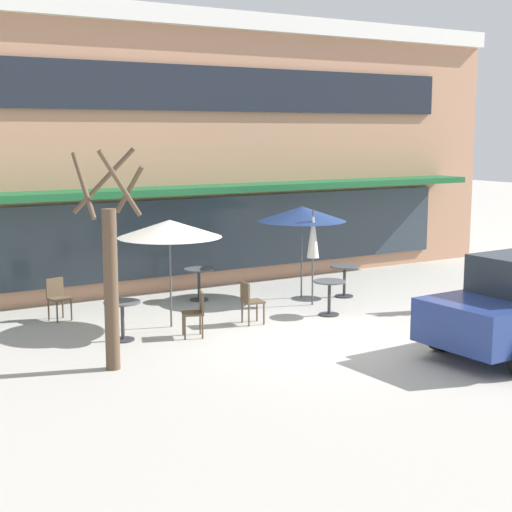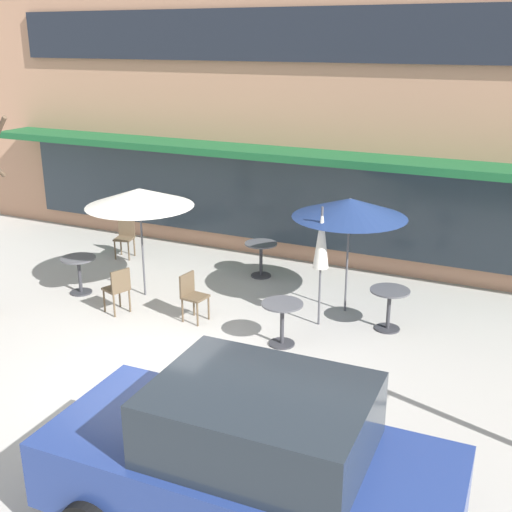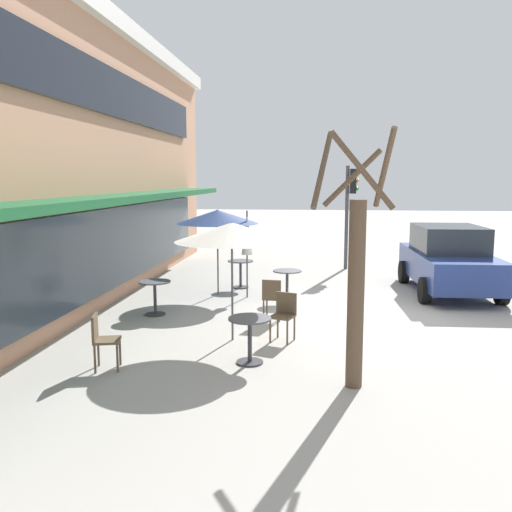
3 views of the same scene
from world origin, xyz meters
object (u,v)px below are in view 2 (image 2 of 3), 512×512
object	(u,v)px
patio_umbrella_green_folded	(139,197)
cafe_chair_2	(125,235)
cafe_table_near_wall	(389,303)
cafe_table_mid_patio	(79,269)
parked_sedan	(251,463)
cafe_chair_0	(118,287)
patio_umbrella_corner_open	(350,208)
patio_umbrella_cream_folded	(321,239)
cafe_chair_1	(192,293)
cafe_table_streetside	(282,317)
cafe_table_by_tree	(261,254)

from	to	relation	value
patio_umbrella_green_folded	cafe_chair_2	bearing A→B (deg)	134.97
cafe_table_near_wall	cafe_table_mid_patio	world-z (taller)	same
cafe_table_near_wall	patio_umbrella_green_folded	world-z (taller)	patio_umbrella_green_folded
parked_sedan	cafe_chair_0	bearing A→B (deg)	139.61
patio_umbrella_corner_open	cafe_chair_2	distance (m)	5.93
cafe_table_mid_patio	patio_umbrella_cream_folded	distance (m)	5.07
cafe_table_near_wall	cafe_chair_2	xyz separation A→B (m)	(-6.63, 1.26, 0.01)
cafe_chair_1	cafe_chair_2	xyz separation A→B (m)	(-3.28, 2.41, 0.00)
cafe_chair_0	cafe_chair_1	size ratio (longest dim) A/B	1.00
cafe_table_near_wall	cafe_table_streetside	world-z (taller)	same
cafe_table_near_wall	parked_sedan	distance (m)	5.54
cafe_chair_1	cafe_chair_0	bearing A→B (deg)	-166.58
cafe_table_mid_patio	parked_sedan	bearing A→B (deg)	-36.61
patio_umbrella_cream_folded	parked_sedan	size ratio (longest dim) A/B	0.52
cafe_table_by_tree	parked_sedan	xyz separation A→B (m)	(3.18, -6.98, 0.36)
cafe_table_mid_patio	patio_umbrella_corner_open	bearing A→B (deg)	15.94
cafe_table_mid_patio	patio_umbrella_green_folded	xyz separation A→B (m)	(1.24, 0.48, 1.51)
cafe_chair_2	cafe_table_mid_patio	bearing A→B (deg)	-76.38
cafe_table_streetside	patio_umbrella_cream_folded	bearing A→B (deg)	74.69
cafe_table_by_tree	cafe_chair_2	xyz separation A→B (m)	(-3.44, -0.19, 0.01)
cafe_table_streetside	parked_sedan	xyz separation A→B (m)	(1.46, -4.16, 0.36)
cafe_table_by_tree	cafe_table_streetside	bearing A→B (deg)	-58.54
cafe_table_mid_patio	cafe_chair_2	world-z (taller)	cafe_chair_2
patio_umbrella_corner_open	parked_sedan	bearing A→B (deg)	-81.05
cafe_table_by_tree	cafe_chair_0	world-z (taller)	cafe_chair_0
patio_umbrella_corner_open	cafe_chair_0	size ratio (longest dim) A/B	2.47
cafe_table_near_wall	cafe_table_by_tree	distance (m)	3.50
cafe_table_by_tree	patio_umbrella_corner_open	world-z (taller)	patio_umbrella_corner_open
cafe_table_by_tree	cafe_chair_2	size ratio (longest dim) A/B	0.85
cafe_table_streetside	cafe_chair_0	world-z (taller)	cafe_chair_0
patio_umbrella_corner_open	patio_umbrella_green_folded	bearing A→B (deg)	-165.78
cafe_table_by_tree	patio_umbrella_green_folded	xyz separation A→B (m)	(-1.65, -1.98, 1.51)
cafe_table_by_tree	cafe_chair_0	xyz separation A→B (m)	(-1.56, -2.94, 0.01)
cafe_table_streetside	cafe_chair_1	xyz separation A→B (m)	(-1.88, 0.21, 0.01)
cafe_table_mid_patio	patio_umbrella_green_folded	distance (m)	2.01
patio_umbrella_green_folded	cafe_chair_2	distance (m)	2.94
patio_umbrella_green_folded	patio_umbrella_corner_open	bearing A→B (deg)	14.22
cafe_table_near_wall	cafe_chair_0	size ratio (longest dim) A/B	0.85
cafe_table_by_tree	cafe_chair_0	size ratio (longest dim) A/B	0.85
patio_umbrella_cream_folded	cafe_chair_0	xyz separation A→B (m)	(-3.56, -1.15, -1.10)
cafe_chair_1	cafe_chair_2	world-z (taller)	same
cafe_table_near_wall	cafe_chair_1	world-z (taller)	cafe_chair_1
patio_umbrella_green_folded	cafe_chair_0	size ratio (longest dim) A/B	2.47
patio_umbrella_green_folded	cafe_table_mid_patio	bearing A→B (deg)	-158.85
parked_sedan	cafe_table_mid_patio	bearing A→B (deg)	143.39
parked_sedan	cafe_table_streetside	bearing A→B (deg)	109.34
cafe_table_near_wall	cafe_table_streetside	bearing A→B (deg)	-137.00
cafe_table_streetside	parked_sedan	world-z (taller)	parked_sedan
patio_umbrella_corner_open	cafe_chair_1	xyz separation A→B (m)	(-2.40, -1.61, -1.50)
patio_umbrella_green_folded	parked_sedan	xyz separation A→B (m)	(4.84, -4.99, -1.14)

